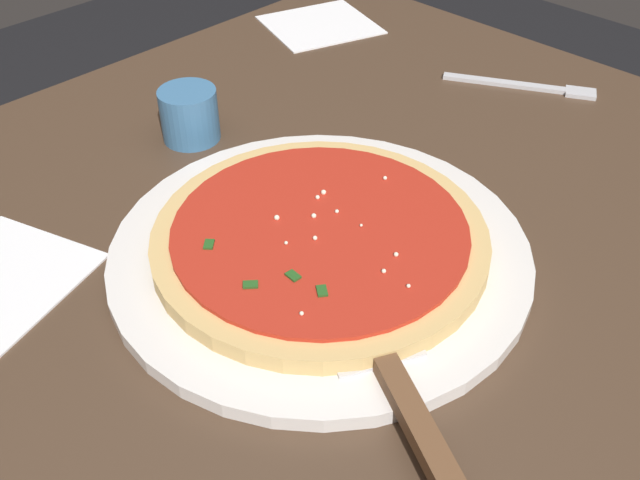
{
  "coord_description": "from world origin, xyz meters",
  "views": [
    {
      "loc": [
        -0.38,
        -0.36,
        1.19
      ],
      "look_at": [
        -0.04,
        -0.02,
        0.79
      ],
      "focal_mm": 40.06,
      "sensor_mm": 36.0,
      "label": 1
    }
  ],
  "objects_px": {
    "serving_plate": "(320,251)",
    "pizza": "(320,237)",
    "napkin_folded_right": "(320,25)",
    "pizza_server": "(398,389)",
    "fork": "(528,86)",
    "cup_small_sauce": "(189,115)"
  },
  "relations": [
    {
      "from": "serving_plate",
      "to": "pizza_server",
      "type": "distance_m",
      "value": 0.17
    },
    {
      "from": "serving_plate",
      "to": "napkin_folded_right",
      "type": "distance_m",
      "value": 0.51
    },
    {
      "from": "pizza",
      "to": "fork",
      "type": "relative_size",
      "value": 1.72
    },
    {
      "from": "serving_plate",
      "to": "napkin_folded_right",
      "type": "relative_size",
      "value": 2.54
    },
    {
      "from": "serving_plate",
      "to": "pizza_server",
      "type": "bearing_deg",
      "value": -117.18
    },
    {
      "from": "pizza_server",
      "to": "fork",
      "type": "relative_size",
      "value": 1.25
    },
    {
      "from": "napkin_folded_right",
      "to": "fork",
      "type": "distance_m",
      "value": 0.32
    },
    {
      "from": "pizza",
      "to": "fork",
      "type": "distance_m",
      "value": 0.41
    },
    {
      "from": "pizza",
      "to": "napkin_folded_right",
      "type": "xyz_separation_m",
      "value": [
        0.37,
        0.36,
        -0.02
      ]
    },
    {
      "from": "pizza_server",
      "to": "cup_small_sauce",
      "type": "relative_size",
      "value": 3.41
    },
    {
      "from": "serving_plate",
      "to": "pizza",
      "type": "height_order",
      "value": "pizza"
    },
    {
      "from": "fork",
      "to": "pizza_server",
      "type": "bearing_deg",
      "value": -158.63
    },
    {
      "from": "pizza",
      "to": "pizza_server",
      "type": "xyz_separation_m",
      "value": [
        -0.08,
        -0.15,
        -0.0
      ]
    },
    {
      "from": "serving_plate",
      "to": "fork",
      "type": "xyz_separation_m",
      "value": [
        0.41,
        0.04,
        -0.0
      ]
    },
    {
      "from": "pizza",
      "to": "fork",
      "type": "xyz_separation_m",
      "value": [
        0.41,
        0.04,
        -0.02
      ]
    },
    {
      "from": "pizza_server",
      "to": "napkin_folded_right",
      "type": "bearing_deg",
      "value": 48.89
    },
    {
      "from": "napkin_folded_right",
      "to": "serving_plate",
      "type": "bearing_deg",
      "value": -135.77
    },
    {
      "from": "serving_plate",
      "to": "pizza",
      "type": "xyz_separation_m",
      "value": [
        -0.0,
        -0.0,
        0.02
      ]
    },
    {
      "from": "napkin_folded_right",
      "to": "fork",
      "type": "height_order",
      "value": "fork"
    },
    {
      "from": "napkin_folded_right",
      "to": "pizza_server",
      "type": "bearing_deg",
      "value": -131.11
    },
    {
      "from": "serving_plate",
      "to": "pizza_server",
      "type": "height_order",
      "value": "pizza_server"
    },
    {
      "from": "pizza_server",
      "to": "napkin_folded_right",
      "type": "distance_m",
      "value": 0.68
    }
  ]
}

